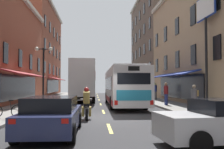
% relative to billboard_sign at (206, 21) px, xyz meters
% --- Properties ---
extents(ground_plane, '(34.80, 80.00, 0.10)m').
position_rel_billboard_sign_xyz_m(ground_plane, '(-7.05, -2.94, -6.20)').
color(ground_plane, '#333335').
extents(lane_centre_dashes, '(0.14, 73.90, 0.01)m').
position_rel_billboard_sign_xyz_m(lane_centre_dashes, '(-7.05, -3.19, -6.14)').
color(lane_centre_dashes, '#DBCC4C').
rests_on(lane_centre_dashes, ground).
extents(sidewalk_right, '(3.00, 80.00, 0.14)m').
position_rel_billboard_sign_xyz_m(sidewalk_right, '(-1.15, -2.94, -6.08)').
color(sidewalk_right, gray).
rests_on(sidewalk_right, ground).
extents(billboard_sign, '(0.40, 2.85, 7.86)m').
position_rel_billboard_sign_xyz_m(billboard_sign, '(0.00, 0.00, 0.00)').
color(billboard_sign, black).
rests_on(billboard_sign, sidewalk_right).
extents(transit_bus, '(2.72, 12.29, 3.15)m').
position_rel_billboard_sign_xyz_m(transit_bus, '(-5.20, 4.71, -4.49)').
color(transit_bus, silver).
rests_on(transit_bus, ground).
extents(box_truck, '(2.58, 7.05, 4.18)m').
position_rel_billboard_sign_xyz_m(box_truck, '(-8.81, 9.30, -4.01)').
color(box_truck, '#B21E19').
rests_on(box_truck, ground).
extents(sedan_mid, '(1.94, 4.58, 1.37)m').
position_rel_billboard_sign_xyz_m(sedan_mid, '(-9.20, -7.65, -5.45)').
color(sedan_mid, navy).
rests_on(sedan_mid, ground).
extents(motorcycle_rider, '(0.62, 2.07, 1.66)m').
position_rel_billboard_sign_xyz_m(motorcycle_rider, '(-8.08, -3.47, -5.44)').
color(motorcycle_rider, black).
rests_on(motorcycle_rider, ground).
extents(bicycle_near, '(1.71, 0.48, 0.91)m').
position_rel_billboard_sign_xyz_m(bicycle_near, '(-12.02, -3.85, -5.64)').
color(bicycle_near, black).
rests_on(bicycle_near, sidewalk_left).
extents(pedestrian_near, '(0.51, 0.49, 1.65)m').
position_rel_billboard_sign_xyz_m(pedestrian_near, '(-1.69, -2.03, -5.13)').
color(pedestrian_near, '#4C4C51').
rests_on(pedestrian_near, sidewalk_right).
extents(pedestrian_far, '(0.36, 0.36, 1.84)m').
position_rel_billboard_sign_xyz_m(pedestrian_far, '(-1.05, 10.35, -5.05)').
color(pedestrian_far, '#4C4C51').
rests_on(pedestrian_far, sidewalk_right).
extents(pedestrian_rear, '(0.36, 0.36, 1.82)m').
position_rel_billboard_sign_xyz_m(pedestrian_rear, '(-1.77, 3.70, -5.06)').
color(pedestrian_rear, navy).
rests_on(pedestrian_rear, sidewalk_right).
extents(street_lamp_twin, '(1.42, 0.32, 4.67)m').
position_rel_billboard_sign_xyz_m(street_lamp_twin, '(-11.71, 3.90, -3.40)').
color(street_lamp_twin, black).
rests_on(street_lamp_twin, sidewalk_left).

